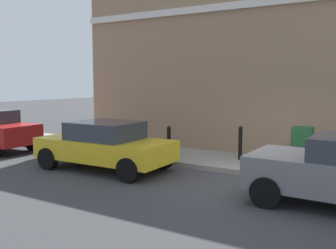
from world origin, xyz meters
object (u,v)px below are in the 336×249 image
(utility_cabinet, at_px, (302,149))
(bollard_near_cabinet, at_px, (240,142))
(car_yellow, at_px, (105,145))
(bollard_far_kerb, at_px, (169,142))

(utility_cabinet, distance_m, bollard_near_cabinet, 1.87)
(car_yellow, distance_m, bollard_near_cabinet, 4.11)
(car_yellow, bearing_deg, utility_cabinet, -153.35)
(car_yellow, xyz_separation_m, bollard_far_kerb, (1.62, -1.18, -0.02))
(utility_cabinet, height_order, bollard_far_kerb, utility_cabinet)
(bollard_far_kerb, bearing_deg, bollard_near_cabinet, -59.50)
(utility_cabinet, bearing_deg, bollard_near_cabinet, 86.93)
(bollard_near_cabinet, xyz_separation_m, bollard_far_kerb, (-1.12, 1.89, 0.00))
(utility_cabinet, relative_size, bollard_far_kerb, 1.11)
(bollard_near_cabinet, distance_m, bollard_far_kerb, 2.20)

